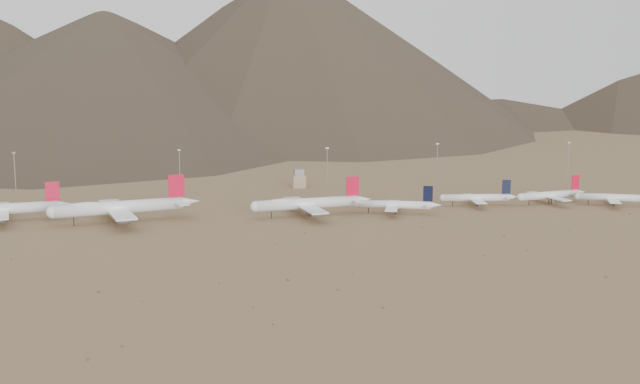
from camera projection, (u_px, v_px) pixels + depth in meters
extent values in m
plane|color=#96784D|center=(273.00, 227.00, 391.02)|extent=(3000.00, 3000.00, 0.00)
cylinder|color=white|center=(2.00, 209.00, 402.30)|extent=(53.57, 16.09, 5.53)
cone|color=white|center=(64.00, 205.00, 412.89)|extent=(10.44, 6.80, 4.98)
cube|color=white|center=(0.00, 211.00, 402.06)|extent=(18.18, 49.80, 0.69)
cube|color=white|center=(55.00, 205.00, 411.35)|extent=(8.44, 19.24, 0.33)
cube|color=red|center=(52.00, 191.00, 409.82)|extent=(6.92, 1.88, 9.82)
cylinder|color=black|center=(5.00, 218.00, 404.71)|extent=(0.45, 0.45, 3.75)
cylinder|color=black|center=(5.00, 219.00, 402.16)|extent=(0.45, 0.45, 3.75)
cylinder|color=slate|center=(0.00, 210.00, 411.32)|extent=(5.74, 3.51, 2.49)
cylinder|color=slate|center=(0.00, 217.00, 393.24)|extent=(5.74, 3.51, 2.49)
cylinder|color=slate|center=(0.00, 207.00, 419.45)|extent=(5.74, 3.51, 2.49)
cylinder|color=white|center=(119.00, 207.00, 400.51)|extent=(63.20, 21.32, 6.56)
sphere|color=white|center=(53.00, 212.00, 388.16)|extent=(6.42, 6.42, 6.42)
cone|color=white|center=(189.00, 202.00, 414.27)|extent=(12.49, 8.43, 5.90)
cube|color=white|center=(117.00, 209.00, 400.18)|extent=(23.57, 58.91, 0.82)
cube|color=white|center=(179.00, 202.00, 412.27)|extent=(10.76, 22.82, 0.39)
cube|color=red|center=(176.00, 186.00, 410.41)|extent=(8.15, 2.52, 11.63)
cylinder|color=black|center=(74.00, 222.00, 392.75)|extent=(0.42, 0.42, 4.44)
cylinder|color=black|center=(122.00, 217.00, 403.38)|extent=(0.53, 0.53, 4.44)
cylinder|color=black|center=(123.00, 219.00, 400.41)|extent=(0.53, 0.53, 4.44)
ellipsoid|color=white|center=(85.00, 206.00, 393.80)|extent=(20.89, 9.56, 3.93)
cylinder|color=slate|center=(113.00, 209.00, 410.99)|extent=(6.86, 4.36, 2.95)
cylinder|color=slate|center=(121.00, 217.00, 389.89)|extent=(6.86, 4.36, 2.95)
cylinder|color=slate|center=(110.00, 205.00, 420.48)|extent=(6.86, 4.36, 2.95)
cylinder|color=slate|center=(125.00, 221.00, 380.40)|extent=(6.86, 4.36, 2.95)
cylinder|color=white|center=(307.00, 203.00, 417.15)|extent=(55.45, 14.71, 5.71)
sphere|color=white|center=(256.00, 207.00, 408.24)|extent=(5.60, 5.60, 5.60)
cone|color=white|center=(362.00, 199.00, 427.06)|extent=(10.66, 6.70, 5.14)
cube|color=white|center=(305.00, 205.00, 416.94)|extent=(17.04, 51.42, 0.71)
cube|color=white|center=(354.00, 200.00, 425.61)|extent=(8.07, 19.80, 0.34)
cube|color=red|center=(353.00, 186.00, 424.07)|extent=(7.17, 1.69, 10.13)
cylinder|color=black|center=(271.00, 215.00, 411.69)|extent=(0.37, 0.37, 3.87)
cylinder|color=black|center=(308.00, 212.00, 419.61)|extent=(0.46, 0.46, 3.87)
cylinder|color=black|center=(310.00, 213.00, 416.95)|extent=(0.46, 0.46, 3.87)
ellipsoid|color=white|center=(281.00, 202.00, 412.27)|extent=(18.15, 7.13, 3.43)
cylinder|color=slate|center=(299.00, 205.00, 426.61)|extent=(5.87, 3.44, 2.57)
cylinder|color=slate|center=(311.00, 211.00, 407.71)|extent=(5.87, 3.44, 2.57)
cylinder|color=slate|center=(294.00, 202.00, 435.12)|extent=(5.87, 3.44, 2.57)
cylinder|color=slate|center=(317.00, 214.00, 399.21)|extent=(5.87, 3.44, 2.57)
cylinder|color=white|center=(394.00, 205.00, 424.01)|extent=(38.00, 15.63, 4.18)
sphere|color=white|center=(358.00, 204.00, 426.65)|extent=(4.10, 4.10, 4.10)
cone|color=white|center=(435.00, 205.00, 421.01)|extent=(7.75, 5.69, 3.77)
cube|color=white|center=(392.00, 206.00, 424.22)|extent=(15.86, 33.35, 0.52)
cube|color=white|center=(429.00, 205.00, 421.41)|extent=(7.10, 13.01, 0.25)
cube|color=black|center=(428.00, 194.00, 420.58)|extent=(4.89, 1.87, 8.26)
cylinder|color=black|center=(368.00, 210.00, 426.43)|extent=(0.44, 0.44, 2.86)
cylinder|color=black|center=(395.00, 211.00, 425.50)|extent=(0.55, 0.55, 2.86)
cylinder|color=black|center=(395.00, 211.00, 423.45)|extent=(0.55, 0.55, 2.86)
cylinder|color=slate|center=(393.00, 205.00, 433.43)|extent=(4.24, 2.96, 1.88)
cylinder|color=slate|center=(392.00, 211.00, 415.35)|extent=(4.24, 2.96, 1.88)
cylinder|color=white|center=(476.00, 198.00, 446.60)|extent=(37.25, 8.14, 4.02)
sphere|color=white|center=(443.00, 198.00, 445.58)|extent=(3.94, 3.94, 3.94)
cone|color=white|center=(513.00, 197.00, 447.69)|extent=(7.03, 4.34, 3.62)
cube|color=white|center=(475.00, 199.00, 446.66)|extent=(9.44, 32.21, 0.50)
cube|color=white|center=(507.00, 197.00, 447.51)|extent=(4.66, 12.36, 0.24)
cube|color=black|center=(506.00, 187.00, 446.57)|extent=(4.82, 0.90, 7.94)
cylinder|color=black|center=(453.00, 204.00, 446.44)|extent=(0.42, 0.42, 2.75)
cylinder|color=black|center=(477.00, 203.00, 448.18)|extent=(0.53, 0.53, 2.75)
cylinder|color=black|center=(477.00, 204.00, 446.20)|extent=(0.53, 0.53, 2.75)
cylinder|color=slate|center=(471.00, 198.00, 455.58)|extent=(3.88, 2.21, 1.81)
cylinder|color=slate|center=(478.00, 203.00, 438.06)|extent=(3.88, 2.21, 1.81)
cylinder|color=white|center=(549.00, 195.00, 453.72)|extent=(39.07, 12.62, 4.24)
sphere|color=white|center=(521.00, 197.00, 446.45)|extent=(4.16, 4.16, 4.16)
cone|color=white|center=(580.00, 192.00, 461.82)|extent=(7.70, 5.25, 3.82)
cube|color=white|center=(548.00, 196.00, 453.54)|extent=(13.37, 34.06, 0.53)
cube|color=white|center=(576.00, 192.00, 460.64)|extent=(6.20, 13.19, 0.25)
cube|color=red|center=(575.00, 182.00, 459.39)|extent=(5.04, 1.48, 8.37)
cylinder|color=black|center=(529.00, 203.00, 449.21)|extent=(0.45, 0.45, 2.90)
cylinder|color=black|center=(549.00, 201.00, 455.56)|extent=(0.56, 0.56, 2.90)
cylinder|color=black|center=(551.00, 201.00, 453.62)|extent=(0.56, 0.56, 2.90)
cylinder|color=slate|center=(538.00, 196.00, 462.28)|extent=(4.23, 2.71, 1.91)
cylinder|color=slate|center=(559.00, 201.00, 445.13)|extent=(4.23, 2.71, 1.91)
cylinder|color=white|center=(613.00, 197.00, 447.44)|extent=(35.83, 16.74, 3.99)
sphere|color=white|center=(578.00, 196.00, 450.93)|extent=(3.91, 3.91, 3.91)
cube|color=white|center=(611.00, 198.00, 447.68)|extent=(16.65, 31.58, 0.50)
cylinder|color=black|center=(588.00, 203.00, 450.43)|extent=(0.42, 0.42, 2.73)
cylinder|color=black|center=(613.00, 203.00, 448.81)|extent=(0.53, 0.53, 2.73)
cylinder|color=black|center=(614.00, 204.00, 446.88)|extent=(0.53, 0.53, 2.73)
cylinder|color=slate|center=(609.00, 198.00, 456.39)|extent=(4.08, 2.98, 1.80)
cylinder|color=slate|center=(614.00, 203.00, 439.28)|extent=(4.08, 2.98, 1.80)
cube|color=tan|center=(299.00, 181.00, 512.08)|extent=(8.00, 8.00, 8.00)
cube|color=slate|center=(299.00, 172.00, 511.11)|extent=(6.00, 6.00, 4.00)
cylinder|color=gray|center=(15.00, 174.00, 485.62)|extent=(0.50, 0.50, 25.00)
cube|color=gray|center=(14.00, 153.00, 483.55)|extent=(2.00, 0.60, 0.80)
cylinder|color=gray|center=(180.00, 170.00, 500.81)|extent=(0.50, 0.50, 25.00)
cube|color=gray|center=(179.00, 150.00, 498.75)|extent=(2.00, 0.60, 0.80)
cylinder|color=gray|center=(327.00, 168.00, 511.17)|extent=(0.50, 0.50, 25.00)
cube|color=gray|center=(327.00, 148.00, 509.10)|extent=(2.00, 0.60, 0.80)
cylinder|color=gray|center=(437.00, 163.00, 538.21)|extent=(0.50, 0.50, 25.00)
cube|color=gray|center=(438.00, 144.00, 536.14)|extent=(2.00, 0.60, 0.80)
cylinder|color=gray|center=(568.00, 161.00, 545.97)|extent=(0.50, 0.50, 25.00)
cube|color=gray|center=(569.00, 143.00, 543.90)|extent=(2.00, 0.60, 0.80)
ellipsoid|color=brown|center=(630.00, 214.00, 423.24)|extent=(0.99, 0.99, 0.74)
ellipsoid|color=brown|center=(353.00, 274.00, 304.30)|extent=(0.52, 0.52, 0.38)
ellipsoid|color=brown|center=(383.00, 307.00, 262.55)|extent=(0.79, 0.79, 0.70)
ellipsoid|color=brown|center=(142.00, 302.00, 268.78)|extent=(0.56, 0.56, 0.41)
ellipsoid|color=brown|center=(273.00, 324.00, 245.85)|extent=(0.67, 0.67, 0.46)
ellipsoid|color=brown|center=(423.00, 227.00, 389.26)|extent=(0.74, 0.74, 0.52)
ellipsoid|color=brown|center=(305.00, 233.00, 375.77)|extent=(0.81, 0.81, 0.72)
ellipsoid|color=brown|center=(88.00, 359.00, 217.08)|extent=(0.86, 0.86, 0.59)
ellipsoid|color=brown|center=(98.00, 291.00, 280.30)|extent=(1.05, 1.05, 0.83)
ellipsoid|color=brown|center=(288.00, 279.00, 295.86)|extent=(1.08, 1.08, 0.79)
ellipsoid|color=brown|center=(253.00, 307.00, 262.72)|extent=(0.72, 0.72, 0.60)
ellipsoid|color=brown|center=(276.00, 243.00, 354.91)|extent=(0.54, 0.54, 0.27)
ellipsoid|color=brown|center=(485.00, 255.00, 332.63)|extent=(0.73, 0.73, 0.54)
ellipsoid|color=brown|center=(219.00, 283.00, 290.98)|extent=(0.56, 0.56, 0.43)
ellipsoid|color=brown|center=(11.00, 259.00, 326.77)|extent=(0.64, 0.64, 0.47)
ellipsoid|color=brown|center=(122.00, 346.00, 226.99)|extent=(0.82, 0.82, 0.58)
ellipsoid|color=brown|center=(570.00, 230.00, 382.85)|extent=(0.64, 0.64, 0.45)
ellipsoid|color=brown|center=(504.00, 236.00, 369.23)|extent=(0.83, 0.83, 0.51)
ellipsoid|color=brown|center=(606.00, 277.00, 299.73)|extent=(1.08, 1.08, 0.54)
ellipsoid|color=brown|center=(338.00, 289.00, 283.20)|extent=(1.08, 1.08, 0.57)
ellipsoid|color=brown|center=(527.00, 250.00, 341.94)|extent=(0.70, 0.70, 0.43)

